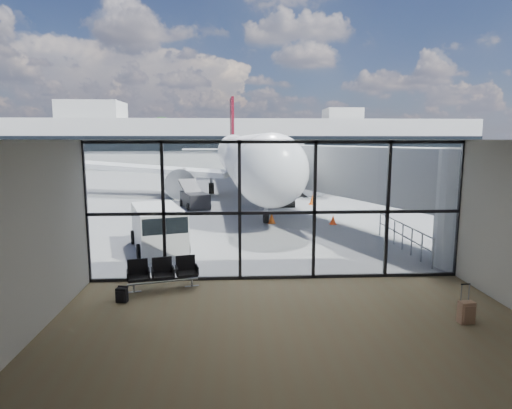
{
  "coord_description": "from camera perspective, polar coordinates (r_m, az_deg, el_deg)",
  "views": [
    {
      "loc": [
        -1.44,
        -13.43,
        4.49
      ],
      "look_at": [
        -0.51,
        3.0,
        2.02
      ],
      "focal_mm": 30.0,
      "sensor_mm": 36.0,
      "label": 1
    }
  ],
  "objects": [
    {
      "name": "mobile_stairs",
      "position": [
        28.43,
        -26.4,
        -0.44
      ],
      "size": [
        1.67,
        2.99,
        2.06
      ],
      "rotation": [
        0.0,
        0.0,
        -0.04
      ],
      "color": "gold",
      "rests_on": "ground"
    },
    {
      "name": "tree_0",
      "position": [
        95.89,
        -30.54,
        7.45
      ],
      "size": [
        4.95,
        4.95,
        7.12
      ],
      "color": "#382619",
      "rests_on": "ground"
    },
    {
      "name": "tree_2",
      "position": [
        91.08,
        -23.8,
        8.69
      ],
      "size": [
        6.27,
        6.27,
        9.03
      ],
      "color": "#382619",
      "rests_on": "ground"
    },
    {
      "name": "traffic_cone_c",
      "position": [
        30.49,
        7.51,
        0.6
      ],
      "size": [
        0.47,
        0.47,
        0.67
      ],
      "color": "#FF5D0D",
      "rests_on": "ground"
    },
    {
      "name": "traffic_cone_b",
      "position": [
        23.46,
        10.23,
        -2.03
      ],
      "size": [
        0.36,
        0.36,
        0.51
      ],
      "color": "#F43D0C",
      "rests_on": "ground"
    },
    {
      "name": "tree_4",
      "position": [
        87.64,
        -16.32,
        8.7
      ],
      "size": [
        5.61,
        5.61,
        8.07
      ],
      "color": "#382619",
      "rests_on": "ground"
    },
    {
      "name": "traffic_cone_a",
      "position": [
        23.41,
        2.09,
        -1.84
      ],
      "size": [
        0.41,
        0.41,
        0.58
      ],
      "color": "#FF5B0D",
      "rests_on": "ground"
    },
    {
      "name": "seating_row",
      "position": [
        13.51,
        -12.35,
        -8.75
      ],
      "size": [
        2.12,
        1.06,
        0.94
      ],
      "rotation": [
        0.0,
        0.0,
        0.25
      ],
      "color": "gray",
      "rests_on": "ground"
    },
    {
      "name": "jet_bridge",
      "position": [
        21.53,
        13.93,
        3.68
      ],
      "size": [
        8.0,
        16.5,
        4.33
      ],
      "color": "#96989B",
      "rests_on": "ground"
    },
    {
      "name": "ground",
      "position": [
        53.63,
        -1.69,
        3.73
      ],
      "size": [
        220.0,
        220.0,
        0.0
      ],
      "primitive_type": "plane",
      "color": "slate",
      "rests_on": "ground"
    },
    {
      "name": "far_terminal",
      "position": [
        75.4,
        -2.61,
        8.32
      ],
      "size": [
        80.0,
        12.2,
        11.0
      ],
      "color": "#B5B6B0",
      "rests_on": "ground"
    },
    {
      "name": "apron_railing",
      "position": [
        18.71,
        18.97,
        -3.56
      ],
      "size": [
        0.06,
        5.46,
        1.11
      ],
      "color": "gray",
      "rests_on": "ground"
    },
    {
      "name": "lounge_shell",
      "position": [
        8.94,
        6.11,
        -3.38
      ],
      "size": [
        12.02,
        8.01,
        4.51
      ],
      "color": "brown",
      "rests_on": "ground"
    },
    {
      "name": "backpack",
      "position": [
        12.76,
        -17.47,
        -11.43
      ],
      "size": [
        0.33,
        0.32,
        0.45
      ],
      "rotation": [
        0.0,
        0.0,
        -0.21
      ],
      "color": "black",
      "rests_on": "ground"
    },
    {
      "name": "tree_5",
      "position": [
        86.51,
        -12.42,
        9.26
      ],
      "size": [
        6.27,
        6.27,
        9.03
      ],
      "color": "#382619",
      "rests_on": "ground"
    },
    {
      "name": "airliner",
      "position": [
        37.43,
        -1.71,
        6.18
      ],
      "size": [
        32.45,
        37.62,
        9.69
      ],
      "rotation": [
        0.0,
        0.0,
        0.06
      ],
      "color": "white",
      "rests_on": "ground"
    },
    {
      "name": "service_van",
      "position": [
        18.01,
        -12.86,
        -3.15
      ],
      "size": [
        2.9,
        4.41,
        1.77
      ],
      "rotation": [
        0.0,
        0.0,
        0.3
      ],
      "color": "silver",
      "rests_on": "ground"
    },
    {
      "name": "glass_curtain_wall",
      "position": [
        13.69,
        2.84,
        -0.9
      ],
      "size": [
        12.1,
        0.12,
        4.5
      ],
      "color": "white",
      "rests_on": "ground"
    },
    {
      "name": "tree_1",
      "position": [
        93.32,
        -27.26,
        8.07
      ],
      "size": [
        5.61,
        5.61,
        8.07
      ],
      "color": "#382619",
      "rests_on": "ground"
    },
    {
      "name": "tree_3",
      "position": [
        89.17,
        -20.1,
        8.12
      ],
      "size": [
        4.95,
        4.95,
        7.12
      ],
      "color": "#382619",
      "rests_on": "ground"
    },
    {
      "name": "suitcase",
      "position": [
        12.03,
        26.26,
        -12.76
      ],
      "size": [
        0.38,
        0.29,
        0.99
      ],
      "rotation": [
        0.0,
        0.0,
        0.08
      ],
      "color": "#956E53",
      "rests_on": "ground"
    },
    {
      "name": "belt_loader",
      "position": [
        29.1,
        -8.2,
        0.76
      ],
      "size": [
        2.49,
        4.05,
        1.77
      ],
      "rotation": [
        0.0,
        0.0,
        0.34
      ],
      "color": "black",
      "rests_on": "ground"
    }
  ]
}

